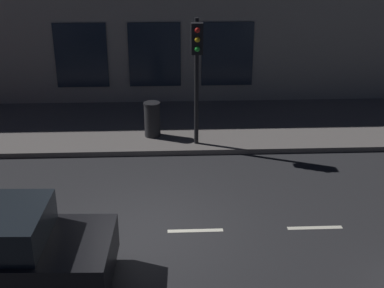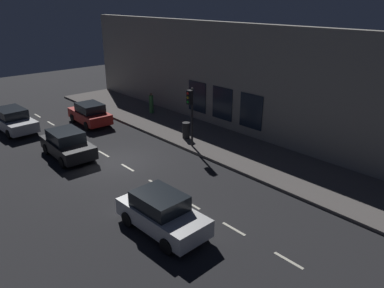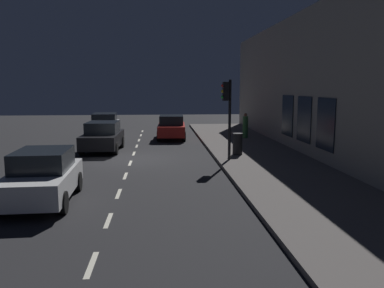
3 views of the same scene
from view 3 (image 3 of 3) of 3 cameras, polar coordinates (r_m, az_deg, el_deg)
The scene contains 11 objects.
ground_plane at distance 19.24m, azimuth -8.71°, elevation -2.18°, with size 60.00×60.00×0.00m, color #232326.
sidewalk at distance 19.79m, azimuth 9.66°, elevation -1.70°, with size 4.50×32.00×0.15m.
building_facade at distance 20.28m, azimuth 16.98°, elevation 8.36°, with size 0.65×32.00×7.25m.
lane_centre_line at distance 18.26m, azimuth -8.93°, elevation -2.75°, with size 0.12×27.20×0.01m.
traffic_light at distance 17.89m, azimuth 5.12°, elevation 5.88°, with size 0.47×0.32×3.64m.
parked_car_0 at distance 12.76m, azimuth -20.78°, elevation -4.41°, with size 1.95×4.01×1.58m.
parked_car_1 at distance 26.29m, azimuth -2.99°, elevation 2.45°, with size 1.97×3.95×1.58m.
parked_car_2 at distance 28.77m, azimuth -12.52°, elevation 2.78°, with size 2.06×4.58×1.58m.
parked_car_3 at distance 21.86m, azimuth -12.80°, elevation 1.06°, with size 2.05×4.03×1.58m.
pedestrian_0 at distance 25.79m, azimuth 7.72°, elevation 2.51°, with size 0.45×0.45×1.62m.
trash_bin at distance 19.49m, azimuth 6.60°, elevation 0.02°, with size 0.50×0.50×1.06m.
Camera 3 is at (1.38, -18.87, 3.49)m, focal length 36.85 mm.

